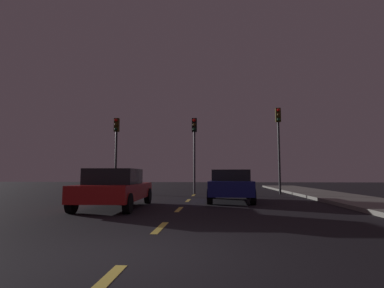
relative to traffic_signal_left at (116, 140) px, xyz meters
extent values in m
plane|color=black|center=(5.21, -8.40, -3.47)|extent=(80.00, 80.00, 0.00)
cube|color=#EACC4C|center=(5.21, -16.60, -3.47)|extent=(0.16, 1.60, 0.01)
cube|color=#EACC4C|center=(5.21, -12.80, -3.47)|extent=(0.16, 1.60, 0.01)
cube|color=#EACC4C|center=(5.21, -9.00, -3.47)|extent=(0.16, 1.60, 0.01)
cube|color=#EACC4C|center=(5.21, -5.20, -3.47)|extent=(0.16, 1.60, 0.01)
cube|color=#EACC4C|center=(5.21, -1.40, -3.47)|extent=(0.16, 1.60, 0.01)
cylinder|color=#2D2D30|center=(0.00, 0.02, -0.99)|extent=(0.14, 0.14, 4.96)
cube|color=#382D0C|center=(0.00, 0.02, 1.04)|extent=(0.32, 0.24, 0.90)
sphere|color=red|center=(0.00, -0.14, 1.34)|extent=(0.20, 0.20, 0.20)
sphere|color=#3F2D0C|center=(0.00, -0.14, 1.04)|extent=(0.20, 0.20, 0.20)
sphere|color=#0C3319|center=(0.00, -0.14, 0.74)|extent=(0.20, 0.20, 0.20)
cylinder|color=#4C4C51|center=(5.18, 0.02, -1.03)|extent=(0.14, 0.14, 4.89)
cube|color=black|center=(5.18, 0.02, 0.97)|extent=(0.32, 0.24, 0.90)
sphere|color=red|center=(5.18, -0.14, 1.27)|extent=(0.20, 0.20, 0.20)
sphere|color=#3F2D0C|center=(5.18, -0.14, 0.97)|extent=(0.20, 0.20, 0.20)
sphere|color=#0C3319|center=(5.18, -0.14, 0.67)|extent=(0.20, 0.20, 0.20)
cylinder|color=#2D2D30|center=(10.57, 0.02, -0.73)|extent=(0.14, 0.14, 5.48)
cube|color=#382D0C|center=(10.57, 0.02, 1.56)|extent=(0.32, 0.24, 0.90)
sphere|color=red|center=(10.57, -0.14, 1.86)|extent=(0.20, 0.20, 0.20)
sphere|color=#3F2D0C|center=(10.57, -0.14, 1.56)|extent=(0.20, 0.20, 0.20)
sphere|color=#0C3319|center=(10.57, -0.14, 1.26)|extent=(0.20, 0.20, 0.20)
cube|color=navy|center=(7.21, -5.50, -2.84)|extent=(2.06, 4.39, 0.63)
cube|color=black|center=(7.20, -5.71, -2.28)|extent=(1.73, 2.01, 0.49)
cylinder|color=black|center=(6.41, -3.86, -3.15)|extent=(0.25, 0.65, 0.64)
cylinder|color=black|center=(8.16, -3.93, -3.15)|extent=(0.25, 0.65, 0.64)
cylinder|color=black|center=(6.27, -7.06, -3.15)|extent=(0.25, 0.65, 0.64)
cylinder|color=black|center=(8.02, -7.14, -3.15)|extent=(0.25, 0.65, 0.64)
cube|color=#B21919|center=(2.81, -8.64, -2.87)|extent=(2.05, 4.66, 0.56)
cube|color=black|center=(2.82, -8.87, -2.32)|extent=(1.74, 2.12, 0.55)
cylinder|color=black|center=(1.87, -6.92, -3.15)|extent=(0.24, 0.65, 0.64)
cylinder|color=black|center=(3.64, -6.86, -3.15)|extent=(0.24, 0.65, 0.64)
cylinder|color=black|center=(1.98, -10.42, -3.15)|extent=(0.24, 0.65, 0.64)
cylinder|color=black|center=(3.76, -10.36, -3.15)|extent=(0.24, 0.65, 0.64)
camera|label=1|loc=(6.46, -20.03, -2.26)|focal=29.15mm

